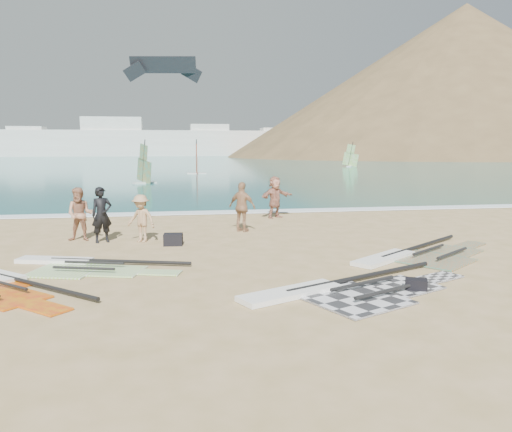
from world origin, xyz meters
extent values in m
plane|color=tan|center=(0.00, 0.00, 0.00)|extent=(300.00, 300.00, 0.00)
cube|color=#0C5759|center=(0.00, 132.00, 0.00)|extent=(300.00, 240.00, 0.06)
cube|color=white|center=(0.00, 12.30, 0.00)|extent=(300.00, 1.20, 0.04)
cube|color=white|center=(-20.00, 150.00, 4.03)|extent=(160.00, 8.00, 8.00)
cube|color=white|center=(-45.00, 150.00, 4.53)|extent=(10.00, 7.00, 9.00)
cube|color=white|center=(-20.00, 150.00, 6.03)|extent=(18.00, 7.00, 12.00)
cube|color=white|center=(10.00, 150.00, 5.03)|extent=(12.00, 7.00, 10.00)
cube|color=white|center=(35.00, 150.00, 4.53)|extent=(16.00, 7.00, 9.00)
cube|color=white|center=(55.00, 150.00, 5.53)|extent=(10.00, 7.00, 11.00)
cone|color=brown|center=(85.00, 130.00, 0.00)|extent=(143.00, 143.00, 45.00)
cube|color=#2A2A2D|center=(1.66, -2.00, 0.02)|extent=(2.55, 2.65, 0.04)
cube|color=#2A2A2D|center=(3.16, -1.31, 0.02)|extent=(1.87, 1.82, 0.04)
cube|color=#2A2A2D|center=(4.39, -0.75, 0.02)|extent=(1.39, 1.08, 0.04)
cylinder|color=black|center=(2.50, -0.60, 0.10)|extent=(4.37, 2.08, 0.11)
cylinder|color=black|center=(2.17, -1.37, 0.16)|extent=(1.82, 0.89, 0.08)
cylinder|color=black|center=(2.47, -2.03, 0.16)|extent=(1.82, 0.89, 0.08)
cube|color=white|center=(0.43, -1.54, 0.06)|extent=(2.53, 1.64, 0.12)
cube|color=#80CE38|center=(-4.87, 1.63, 0.02)|extent=(2.02, 2.13, 0.04)
cube|color=#80CE38|center=(-3.53, 1.22, 0.02)|extent=(1.50, 1.44, 0.04)
cube|color=#80CE38|center=(-2.44, 0.89, 0.02)|extent=(1.16, 0.81, 0.04)
cylinder|color=black|center=(-3.55, 2.05, 0.10)|extent=(3.89, 1.26, 0.10)
cylinder|color=black|center=(-4.20, 1.74, 0.16)|extent=(1.61, 0.55, 0.07)
cylinder|color=black|center=(-4.37, 1.16, 0.16)|extent=(1.61, 0.55, 0.07)
cube|color=white|center=(-5.40, 2.61, 0.06)|extent=(2.18, 1.15, 0.12)
cube|color=#EE5619|center=(5.16, 1.13, 0.02)|extent=(2.71, 2.76, 0.04)
cube|color=#EE5619|center=(6.49, 2.10, 0.02)|extent=(1.95, 1.93, 0.04)
cube|color=#EE5619|center=(7.57, 2.89, 0.02)|extent=(1.36, 1.23, 0.04)
cylinder|color=black|center=(5.69, 2.66, 0.10)|extent=(3.89, 2.89, 0.11)
cylinder|color=black|center=(5.53, 1.84, 0.16)|extent=(1.63, 1.22, 0.08)
cylinder|color=black|center=(5.96, 1.26, 0.16)|extent=(1.63, 1.22, 0.08)
cube|color=white|center=(3.87, 1.32, 0.06)|extent=(2.39, 2.00, 0.12)
cube|color=red|center=(-5.51, -0.83, 0.02)|extent=(1.70, 1.69, 0.04)
cube|color=red|center=(-4.66, -1.60, 0.02)|extent=(1.15, 1.11, 0.04)
cylinder|color=black|center=(-5.17, -0.05, 0.10)|extent=(3.10, 2.82, 0.10)
cylinder|color=black|center=(-5.90, -0.06, 0.16)|extent=(1.30, 1.19, 0.07)
cube|color=black|center=(-2.09, 4.60, 0.19)|extent=(0.65, 0.50, 0.39)
cube|color=black|center=(3.32, -1.67, 0.14)|extent=(0.57, 0.50, 0.28)
imported|color=black|center=(-4.47, 5.51, 0.95)|extent=(0.81, 0.68, 1.90)
imported|color=tan|center=(-5.25, 5.94, 0.93)|extent=(0.97, 0.79, 1.85)
imported|color=tan|center=(-3.16, 5.37, 0.82)|extent=(1.21, 1.07, 1.63)
imported|color=tan|center=(0.53, 6.84, 0.96)|extent=(1.17, 1.06, 1.91)
imported|color=tan|center=(2.53, 10.29, 0.96)|extent=(1.82, 1.37, 1.91)
cube|color=white|center=(-4.45, 32.07, 0.09)|extent=(2.10, 1.63, 0.12)
cube|color=orange|center=(-4.45, 32.07, 1.11)|extent=(1.41, 2.22, 2.29)
cube|color=orange|center=(-4.45, 32.07, 2.69)|extent=(0.81, 1.26, 1.59)
cylinder|color=black|center=(-4.45, 32.07, 1.99)|extent=(0.46, 0.66, 3.63)
cube|color=white|center=(0.75, 46.38, 0.09)|extent=(2.21, 0.65, 0.13)
cube|color=red|center=(0.75, 46.38, 1.17)|extent=(0.07, 2.70, 2.41)
cube|color=red|center=(0.75, 46.38, 2.82)|extent=(0.07, 1.52, 1.67)
cylinder|color=black|center=(0.75, 46.38, 2.09)|extent=(0.10, 0.76, 3.82)
cube|color=white|center=(25.57, 63.12, 0.09)|extent=(1.77, 2.10, 0.13)
cube|color=#65B216|center=(25.57, 63.12, 1.14)|extent=(2.16, 1.60, 2.34)
cube|color=#65B216|center=(25.57, 63.12, 2.75)|extent=(1.23, 0.92, 1.63)
cylinder|color=black|center=(25.57, 63.12, 2.03)|extent=(0.65, 0.51, 3.72)
cube|color=black|center=(-2.70, 38.89, 11.07)|extent=(6.42, 1.82, 1.55)
cube|color=black|center=(-5.39, 39.33, 10.37)|extent=(2.22, 0.83, 1.96)
cube|color=black|center=(0.00, 38.46, 10.37)|extent=(2.09, 1.00, 1.96)
camera|label=1|loc=(-2.08, -11.87, 3.27)|focal=35.00mm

